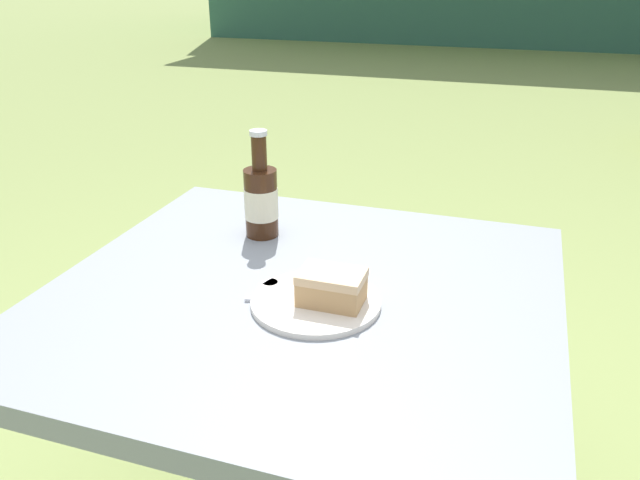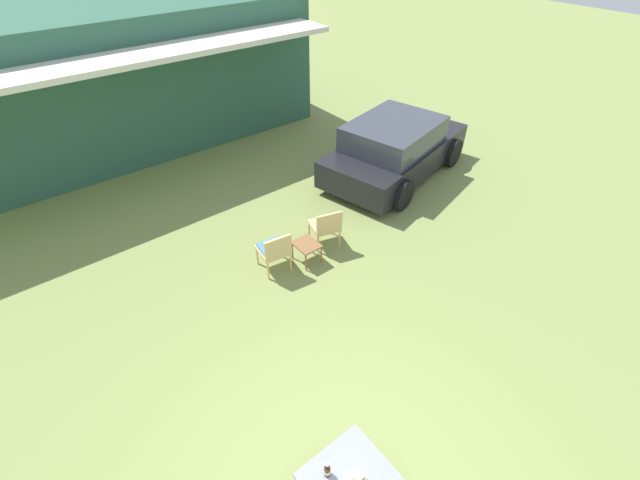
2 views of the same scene
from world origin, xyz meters
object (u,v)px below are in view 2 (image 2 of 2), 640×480
object	(u,v)px
wicker_chair_plain	(326,225)
cake_on_plate	(358,479)
garden_side_table	(307,246)
cola_bottle_near	(327,471)
wicker_chair_cushioned	(274,249)
parked_car	(395,149)

from	to	relation	value
wicker_chair_plain	cake_on_plate	xyz separation A→B (m)	(-2.65, -3.82, 0.24)
garden_side_table	cola_bottle_near	world-z (taller)	cola_bottle_near
wicker_chair_cushioned	cola_bottle_near	bearing A→B (deg)	72.29
garden_side_table	cake_on_plate	size ratio (longest dim) A/B	2.18
cake_on_plate	cola_bottle_near	world-z (taller)	cola_bottle_near
wicker_chair_plain	cola_bottle_near	xyz separation A→B (m)	(-2.86, -3.58, 0.30)
wicker_chair_cushioned	wicker_chair_plain	size ratio (longest dim) A/B	1.00
garden_side_table	cake_on_plate	xyz separation A→B (m)	(-2.08, -3.67, 0.37)
wicker_chair_plain	cola_bottle_near	world-z (taller)	cola_bottle_near
wicker_chair_cushioned	cola_bottle_near	world-z (taller)	cola_bottle_near
cake_on_plate	wicker_chair_plain	bearing A→B (deg)	55.22
parked_car	cola_bottle_near	size ratio (longest dim) A/B	19.30
garden_side_table	wicker_chair_plain	bearing A→B (deg)	14.00
wicker_chair_cushioned	wicker_chair_plain	world-z (taller)	same
wicker_chair_cushioned	cola_bottle_near	size ratio (longest dim) A/B	3.75
wicker_chair_cushioned	cola_bottle_near	xyz separation A→B (m)	(-1.70, -3.60, 0.30)
wicker_chair_cushioned	wicker_chair_plain	bearing A→B (deg)	-173.44
wicker_chair_plain	parked_car	bearing A→B (deg)	-143.41
parked_car	wicker_chair_cushioned	size ratio (longest dim) A/B	5.14
garden_side_table	cake_on_plate	world-z (taller)	cake_on_plate
parked_car	cola_bottle_near	bearing A→B (deg)	-154.41
wicker_chair_plain	garden_side_table	size ratio (longest dim) A/B	1.76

